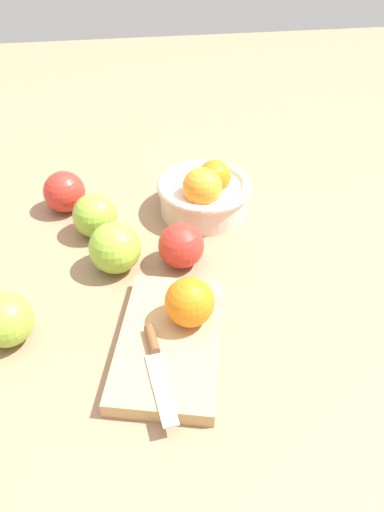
{
  "coord_description": "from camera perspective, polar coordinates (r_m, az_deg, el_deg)",
  "views": [
    {
      "loc": [
        0.61,
        -0.01,
        0.57
      ],
      "look_at": [
        -0.01,
        0.08,
        0.04
      ],
      "focal_mm": 36.66,
      "sensor_mm": 36.0,
      "label": 1
    }
  ],
  "objects": [
    {
      "name": "ground_plane",
      "position": [
        0.83,
        -5.01,
        -3.1
      ],
      "size": [
        2.4,
        2.4,
        0.0
      ],
      "primitive_type": "plane",
      "color": "#997556"
    },
    {
      "name": "bowl",
      "position": [
        0.96,
        1.39,
        6.96
      ],
      "size": [
        0.17,
        0.17,
        0.11
      ],
      "color": "beige",
      "rests_on": "ground_plane"
    },
    {
      "name": "cutting_board",
      "position": [
        0.73,
        -2.36,
        -9.37
      ],
      "size": [
        0.26,
        0.19,
        0.02
      ],
      "primitive_type": "cube",
      "rotation": [
        0.0,
        0.0,
        -0.24
      ],
      "color": "tan",
      "rests_on": "ground_plane"
    },
    {
      "name": "orange_on_board",
      "position": [
        0.72,
        -0.27,
        -5.05
      ],
      "size": [
        0.07,
        0.07,
        0.07
      ],
      "primitive_type": "sphere",
      "color": "orange",
      "rests_on": "cutting_board"
    },
    {
      "name": "knife",
      "position": [
        0.7,
        -4.2,
        -11.21
      ],
      "size": [
        0.16,
        0.04,
        0.01
      ],
      "color": "silver",
      "rests_on": "cutting_board"
    },
    {
      "name": "apple_front_left",
      "position": [
        1.0,
        -13.76,
        6.82
      ],
      "size": [
        0.08,
        0.08,
        0.08
      ],
      "primitive_type": "sphere",
      "color": "red",
      "rests_on": "ground_plane"
    },
    {
      "name": "apple_front_left_2",
      "position": [
        0.84,
        -8.41,
        0.89
      ],
      "size": [
        0.08,
        0.08,
        0.08
      ],
      "primitive_type": "sphere",
      "color": "#8EB738",
      "rests_on": "ground_plane"
    },
    {
      "name": "apple_front_left_3",
      "position": [
        0.92,
        -10.55,
        4.37
      ],
      "size": [
        0.08,
        0.08,
        0.08
      ],
      "primitive_type": "sphere",
      "color": "#8EB738",
      "rests_on": "ground_plane"
    },
    {
      "name": "apple_back_left",
      "position": [
        0.84,
        -1.2,
        1.14
      ],
      "size": [
        0.07,
        0.07,
        0.07
      ],
      "primitive_type": "sphere",
      "color": "red",
      "rests_on": "ground_plane"
    },
    {
      "name": "apple_front_right",
      "position": [
        0.77,
        -19.66,
        -6.57
      ],
      "size": [
        0.08,
        0.08,
        0.08
      ],
      "primitive_type": "sphere",
      "color": "#8EB738",
      "rests_on": "ground_plane"
    }
  ]
}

